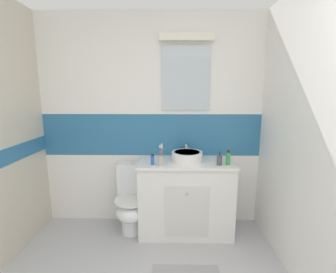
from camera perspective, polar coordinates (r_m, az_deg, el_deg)
name	(u,v)px	position (r m, az deg, el deg)	size (l,w,h in m)	color
wall_back_tiled	(152,121)	(2.88, -3.83, 3.70)	(3.20, 0.20, 2.50)	white
wall_right_plain	(333,145)	(1.97, 34.90, -1.70)	(0.10, 3.48, 2.50)	white
vanity_cabinet	(186,197)	(2.82, 4.23, -14.20)	(1.06, 0.52, 0.85)	white
sink_basin	(187,156)	(2.66, 4.59, -4.68)	(0.35, 0.39, 0.16)	white
toilet	(132,201)	(2.88, -8.62, -15.03)	(0.37, 0.50, 0.79)	white
toothbrush_cup	(161,159)	(2.49, -1.74, -5.52)	(0.06, 0.06, 0.23)	#B2ADA3
soap_dispenser	(219,160)	(2.57, 12.24, -5.53)	(0.06, 0.06, 0.14)	#4C4C51
perfume_flask_small	(152,160)	(2.52, -3.74, -5.55)	(0.04, 0.03, 0.12)	#2659B2
deodorant_spray_can	(228,158)	(2.59, 14.24, -5.05)	(0.05, 0.05, 0.15)	green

